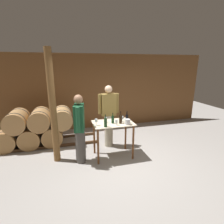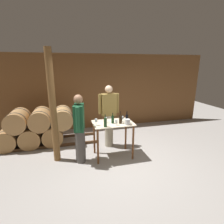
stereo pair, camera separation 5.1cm
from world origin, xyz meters
TOP-DOWN VIEW (x-y plane):
  - ground_plane at (0.00, 0.00)m, footprint 14.00×14.00m
  - back_wall at (0.00, 2.75)m, footprint 8.40×0.05m
  - barrel_rack at (-2.09, 1.66)m, footprint 3.80×0.83m
  - tasting_table at (-0.08, 0.44)m, footprint 1.00×0.68m
  - wooden_post at (-1.49, 0.60)m, footprint 0.16×0.16m
  - wine_bottle_far_left at (-0.33, 0.19)m, footprint 0.07×0.07m
  - wine_bottle_left at (-0.10, 0.40)m, footprint 0.07×0.07m
  - wine_bottle_center at (0.08, 0.33)m, footprint 0.08×0.08m
  - wine_bottle_right at (0.24, 0.33)m, footprint 0.07×0.07m
  - wine_glass_near_left at (-0.52, 0.34)m, footprint 0.06×0.06m
  - wine_glass_near_center at (-0.26, 0.48)m, footprint 0.06×0.06m
  - wine_glass_near_right at (-0.05, 0.24)m, footprint 0.06×0.06m
  - wine_glass_far_side at (0.16, 0.44)m, footprint 0.07×0.07m
  - ice_bucket at (0.22, 0.21)m, footprint 0.13×0.13m
  - person_host at (-0.91, 0.37)m, footprint 0.29×0.58m
  - person_visitor_with_scarf at (-0.04, 1.05)m, footprint 0.59×0.24m

SIDE VIEW (x-z plane):
  - ground_plane at x=0.00m, z-range 0.00..0.00m
  - barrel_rack at x=-2.09m, z-range -0.02..1.08m
  - tasting_table at x=-0.08m, z-range 0.27..1.19m
  - person_host at x=-0.91m, z-range 0.05..1.72m
  - person_visitor_with_scarf at x=-0.04m, z-range 0.06..1.84m
  - ice_bucket at x=0.22m, z-range 0.92..1.06m
  - wine_glass_near_right at x=-0.05m, z-range 0.95..1.08m
  - wine_glass_near_center at x=-0.26m, z-range 0.95..1.09m
  - wine_bottle_left at x=-0.10m, z-range 0.89..1.16m
  - wine_glass_far_side at x=0.16m, z-range 0.95..1.10m
  - wine_bottle_far_left at x=-0.33m, z-range 0.89..1.18m
  - wine_bottle_right at x=0.24m, z-range 0.89..1.19m
  - wine_bottle_center at x=0.08m, z-range 0.89..1.19m
  - wine_glass_near_left at x=-0.52m, z-range 0.96..1.13m
  - back_wall at x=0.00m, z-range 0.00..2.70m
  - wooden_post at x=-1.49m, z-range 0.00..2.70m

